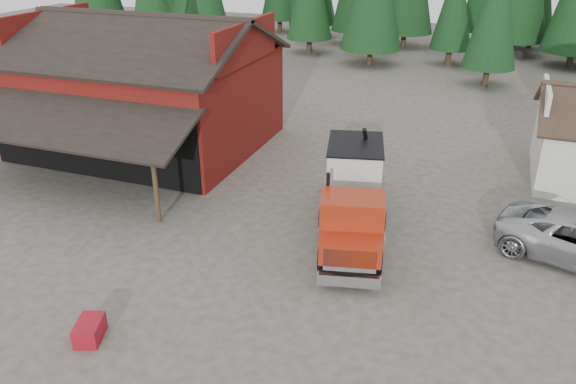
% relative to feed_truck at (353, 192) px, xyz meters
% --- Properties ---
extents(ground, '(120.00, 120.00, 0.00)m').
position_rel_feed_truck_xyz_m(ground, '(-2.11, -4.03, -1.77)').
color(ground, '#4D463C').
rests_on(ground, ground).
extents(red_barn, '(12.80, 13.63, 7.18)m').
position_rel_feed_truck_xyz_m(red_barn, '(-13.11, 5.88, 0.92)').
color(red_barn, maroon).
rests_on(red_barn, ground).
extents(conifer_backdrop, '(76.00, 16.00, 16.00)m').
position_rel_feed_truck_xyz_m(conifer_backdrop, '(-2.11, 37.97, -1.77)').
color(conifer_backdrop, black).
rests_on(conifer_backdrop, ground).
extents(near_pine_b, '(3.96, 3.96, 10.40)m').
position_rel_feed_truck_xyz_m(near_pine_b, '(3.89, 25.97, 4.12)').
color(near_pine_b, '#382619').
rests_on(near_pine_b, ground).
extents(feed_truck, '(4.07, 8.68, 3.79)m').
position_rel_feed_truck_xyz_m(feed_truck, '(0.00, 0.00, 0.00)').
color(feed_truck, black).
rests_on(feed_truck, ground).
extents(equip_box, '(1.03, 1.27, 0.60)m').
position_rel_feed_truck_xyz_m(equip_box, '(-5.68, -8.95, -1.47)').
color(equip_box, maroon).
rests_on(equip_box, ground).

